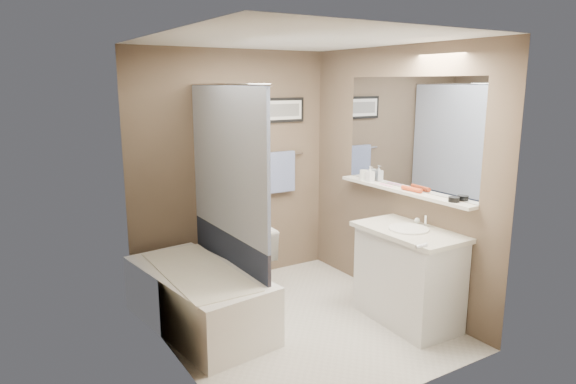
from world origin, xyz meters
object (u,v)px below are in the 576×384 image
toilet (248,256)px  hair_brush_front (412,189)px  candle_bowl_near (454,199)px  soap_bottle (370,174)px  bathtub (198,299)px  glass_jar (364,175)px  vanity (408,278)px

toilet → hair_brush_front: size_ratio=3.14×
candle_bowl_near → soap_bottle: size_ratio=0.60×
bathtub → toilet: toilet is taller
bathtub → toilet: 0.91m
soap_bottle → glass_jar: bearing=90.0°
candle_bowl_near → glass_jar: 1.13m
vanity → soap_bottle: 1.11m
toilet → soap_bottle: bearing=154.0°
candle_bowl_near → hair_brush_front: (0.00, 0.47, 0.00)m
toilet → glass_jar: glass_jar is taller
soap_bottle → hair_brush_front: bearing=-90.0°
vanity → hair_brush_front: bearing=48.3°
soap_bottle → toilet: bearing=149.1°
candle_bowl_near → toilet: bearing=122.0°
vanity → soap_bottle: bearing=78.8°
candle_bowl_near → soap_bottle: (0.00, 1.04, 0.05)m
bathtub → vanity: (1.60, -0.87, 0.15)m
glass_jar → bathtub: bearing=179.4°
candle_bowl_near → hair_brush_front: 0.47m
bathtub → vanity: 1.83m
bathtub → soap_bottle: soap_bottle is taller
hair_brush_front → vanity: bearing=-134.2°
bathtub → candle_bowl_near: size_ratio=16.67×
bathtub → soap_bottle: bearing=-11.0°
hair_brush_front → toilet: bearing=131.2°
toilet → vanity: vanity is taller
candle_bowl_near → hair_brush_front: size_ratio=0.41×
soap_bottle → vanity: bearing=-103.7°
bathtub → hair_brush_front: 2.11m
toilet → candle_bowl_near: (1.04, -1.66, 0.79)m
vanity → bathtub: bearing=154.0°
bathtub → toilet: size_ratio=2.17×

